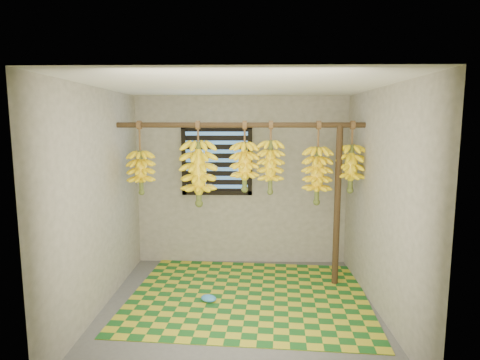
{
  "coord_description": "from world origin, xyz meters",
  "views": [
    {
      "loc": [
        0.11,
        -4.18,
        2.03
      ],
      "look_at": [
        0.0,
        0.55,
        1.35
      ],
      "focal_mm": 30.0,
      "sensor_mm": 36.0,
      "label": 1
    }
  ],
  "objects_px": {
    "woven_mat": "(248,296)",
    "banana_bunch_b": "(199,174)",
    "banana_bunch_c": "(245,167)",
    "banana_bunch_d": "(270,167)",
    "banana_bunch_a": "(141,172)",
    "banana_bunch_e": "(317,175)",
    "support_post": "(337,207)",
    "plastic_bag": "(209,298)",
    "banana_bunch_f": "(351,168)"
  },
  "relations": [
    {
      "from": "banana_bunch_a",
      "to": "banana_bunch_d",
      "type": "bearing_deg",
      "value": 0.0
    },
    {
      "from": "banana_bunch_b",
      "to": "banana_bunch_c",
      "type": "height_order",
      "value": "same"
    },
    {
      "from": "banana_bunch_c",
      "to": "woven_mat",
      "type": "bearing_deg",
      "value": -82.42
    },
    {
      "from": "plastic_bag",
      "to": "banana_bunch_f",
      "type": "xyz_separation_m",
      "value": [
        1.7,
        0.57,
        1.43
      ]
    },
    {
      "from": "support_post",
      "to": "banana_bunch_c",
      "type": "distance_m",
      "value": 1.25
    },
    {
      "from": "support_post",
      "to": "banana_bunch_d",
      "type": "distance_m",
      "value": 0.96
    },
    {
      "from": "banana_bunch_a",
      "to": "banana_bunch_c",
      "type": "bearing_deg",
      "value": 0.0
    },
    {
      "from": "plastic_bag",
      "to": "banana_bunch_c",
      "type": "bearing_deg",
      "value": 54.95
    },
    {
      "from": "woven_mat",
      "to": "banana_bunch_c",
      "type": "distance_m",
      "value": 1.54
    },
    {
      "from": "support_post",
      "to": "woven_mat",
      "type": "distance_m",
      "value": 1.53
    },
    {
      "from": "banana_bunch_a",
      "to": "banana_bunch_c",
      "type": "relative_size",
      "value": 1.05
    },
    {
      "from": "banana_bunch_f",
      "to": "support_post",
      "type": "bearing_deg",
      "value": -180.0
    },
    {
      "from": "banana_bunch_c",
      "to": "banana_bunch_d",
      "type": "xyz_separation_m",
      "value": [
        0.32,
        0.0,
        -0.01
      ]
    },
    {
      "from": "woven_mat",
      "to": "banana_bunch_c",
      "type": "height_order",
      "value": "banana_bunch_c"
    },
    {
      "from": "banana_bunch_b",
      "to": "banana_bunch_c",
      "type": "bearing_deg",
      "value": 0.0
    },
    {
      "from": "woven_mat",
      "to": "banana_bunch_c",
      "type": "bearing_deg",
      "value": 97.58
    },
    {
      "from": "banana_bunch_c",
      "to": "banana_bunch_d",
      "type": "bearing_deg",
      "value": 0.0
    },
    {
      "from": "banana_bunch_e",
      "to": "banana_bunch_a",
      "type": "bearing_deg",
      "value": -180.0
    },
    {
      "from": "banana_bunch_e",
      "to": "banana_bunch_f",
      "type": "relative_size",
      "value": 1.17
    },
    {
      "from": "woven_mat",
      "to": "banana_bunch_d",
      "type": "distance_m",
      "value": 1.56
    },
    {
      "from": "banana_bunch_b",
      "to": "banana_bunch_f",
      "type": "distance_m",
      "value": 1.86
    },
    {
      "from": "woven_mat",
      "to": "banana_bunch_b",
      "type": "height_order",
      "value": "banana_bunch_b"
    },
    {
      "from": "plastic_bag",
      "to": "banana_bunch_c",
      "type": "xyz_separation_m",
      "value": [
        0.4,
        0.57,
        1.45
      ]
    },
    {
      "from": "banana_bunch_a",
      "to": "woven_mat",
      "type": "bearing_deg",
      "value": -16.45
    },
    {
      "from": "banana_bunch_f",
      "to": "banana_bunch_b",
      "type": "bearing_deg",
      "value": -180.0
    },
    {
      "from": "support_post",
      "to": "banana_bunch_c",
      "type": "relative_size",
      "value": 2.34
    },
    {
      "from": "banana_bunch_d",
      "to": "banana_bunch_f",
      "type": "distance_m",
      "value": 0.98
    },
    {
      "from": "support_post",
      "to": "banana_bunch_e",
      "type": "bearing_deg",
      "value": 180.0
    },
    {
      "from": "plastic_bag",
      "to": "banana_bunch_c",
      "type": "distance_m",
      "value": 1.61
    },
    {
      "from": "banana_bunch_b",
      "to": "banana_bunch_a",
      "type": "bearing_deg",
      "value": -180.0
    },
    {
      "from": "woven_mat",
      "to": "banana_bunch_b",
      "type": "relative_size",
      "value": 2.65
    },
    {
      "from": "plastic_bag",
      "to": "banana_bunch_e",
      "type": "xyz_separation_m",
      "value": [
        1.29,
        0.57,
        1.34
      ]
    },
    {
      "from": "banana_bunch_b",
      "to": "support_post",
      "type": "bearing_deg",
      "value": 0.0
    },
    {
      "from": "banana_bunch_c",
      "to": "banana_bunch_f",
      "type": "xyz_separation_m",
      "value": [
        1.3,
        0.0,
        -0.02
      ]
    },
    {
      "from": "support_post",
      "to": "banana_bunch_b",
      "type": "distance_m",
      "value": 1.76
    },
    {
      "from": "banana_bunch_d",
      "to": "banana_bunch_b",
      "type": "bearing_deg",
      "value": -180.0
    },
    {
      "from": "woven_mat",
      "to": "banana_bunch_e",
      "type": "bearing_deg",
      "value": 25.18
    },
    {
      "from": "banana_bunch_a",
      "to": "banana_bunch_b",
      "type": "distance_m",
      "value": 0.72
    },
    {
      "from": "banana_bunch_d",
      "to": "banana_bunch_a",
      "type": "bearing_deg",
      "value": -180.0
    },
    {
      "from": "banana_bunch_a",
      "to": "banana_bunch_b",
      "type": "height_order",
      "value": "same"
    },
    {
      "from": "woven_mat",
      "to": "banana_bunch_a",
      "type": "xyz_separation_m",
      "value": [
        -1.33,
        0.39,
        1.42
      ]
    },
    {
      "from": "plastic_bag",
      "to": "banana_bunch_e",
      "type": "bearing_deg",
      "value": 23.86
    },
    {
      "from": "banana_bunch_a",
      "to": "banana_bunch_d",
      "type": "distance_m",
      "value": 1.6
    },
    {
      "from": "plastic_bag",
      "to": "banana_bunch_b",
      "type": "distance_m",
      "value": 1.48
    },
    {
      "from": "banana_bunch_c",
      "to": "banana_bunch_e",
      "type": "distance_m",
      "value": 0.9
    },
    {
      "from": "support_post",
      "to": "banana_bunch_e",
      "type": "relative_size",
      "value": 1.97
    },
    {
      "from": "woven_mat",
      "to": "banana_bunch_f",
      "type": "height_order",
      "value": "banana_bunch_f"
    },
    {
      "from": "plastic_bag",
      "to": "banana_bunch_d",
      "type": "xyz_separation_m",
      "value": [
        0.72,
        0.57,
        1.44
      ]
    },
    {
      "from": "banana_bunch_d",
      "to": "plastic_bag",
      "type": "bearing_deg",
      "value": -141.44
    },
    {
      "from": "banana_bunch_f",
      "to": "banana_bunch_e",
      "type": "bearing_deg",
      "value": -180.0
    }
  ]
}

